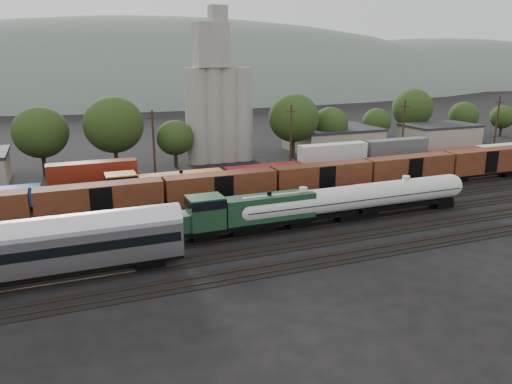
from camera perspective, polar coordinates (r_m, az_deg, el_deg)
name	(u,v)px	position (r m, az deg, el deg)	size (l,w,h in m)	color
ground	(281,216)	(65.17, 2.85, -2.74)	(600.00, 600.00, 0.00)	black
tracks	(281,216)	(65.15, 2.85, -2.70)	(180.00, 33.20, 0.20)	black
green_locomotive	(243,213)	(57.32, -1.44, -2.39)	(18.43, 3.25, 4.88)	black
tank_car_a	(303,205)	(60.29, 5.38, -1.51)	(18.07, 3.23, 4.73)	silver
tank_car_b	(405,193)	(68.31, 16.66, -0.06)	(18.19, 3.26, 4.77)	silver
passenger_coach	(35,247)	(49.10, -23.98, -5.77)	(26.49, 3.27, 6.02)	silver
orange_locomotive	(158,188)	(69.49, -11.15, 0.51)	(19.44, 3.24, 4.86)	black
boxcar_string	(221,188)	(66.46, -4.05, 0.41)	(138.20, 2.90, 4.20)	black
container_wall	(199,178)	(75.86, -6.58, 1.66)	(160.00, 2.60, 5.80)	black
grain_silo	(218,104)	(97.14, -4.33, 10.04)	(13.40, 5.00, 29.00)	gray
industrial_sheds	(237,148)	(98.69, -2.24, 5.06)	(119.38, 17.26, 5.10)	#9E937F
tree_band	(144,127)	(94.94, -12.72, 7.25)	(168.27, 20.37, 13.36)	black
utility_poles	(226,142)	(83.59, -3.46, 5.69)	(122.20, 0.36, 12.00)	black
distant_hills	(141,122)	(322.66, -13.03, 7.75)	(860.00, 286.00, 130.00)	#59665B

